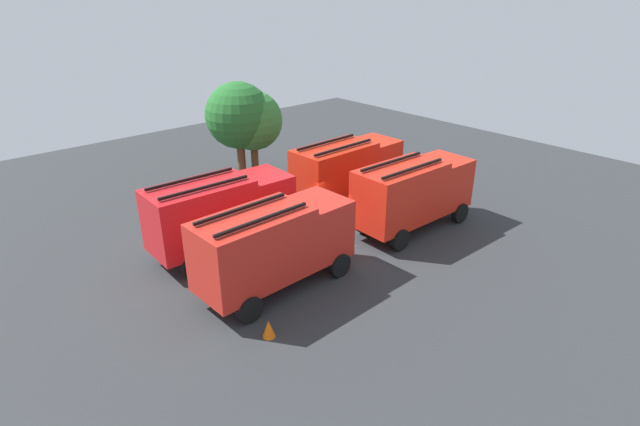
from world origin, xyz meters
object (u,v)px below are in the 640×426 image
(firefighter_0, at_px, (422,172))
(firefighter_1, at_px, (252,193))
(fire_truck_0, at_px, (275,243))
(traffic_cone_1, at_px, (360,177))
(fire_truck_3, at_px, (347,169))
(traffic_cone_0, at_px, (269,329))
(fire_truck_1, at_px, (413,191))
(traffic_cone_2, at_px, (148,238))
(fire_truck_2, at_px, (221,211))
(tree_0, at_px, (239,116))
(tree_1, at_px, (253,121))

(firefighter_0, height_order, firefighter_1, firefighter_0)
(fire_truck_0, distance_m, traffic_cone_1, 13.59)
(fire_truck_3, bearing_deg, traffic_cone_1, 30.35)
(firefighter_1, relative_size, traffic_cone_0, 2.41)
(firefighter_1, bearing_deg, fire_truck_1, 80.18)
(firefighter_0, xyz_separation_m, traffic_cone_1, (-2.41, 3.15, -0.65))
(traffic_cone_0, relative_size, traffic_cone_2, 1.00)
(fire_truck_3, bearing_deg, fire_truck_1, -89.91)
(traffic_cone_1, bearing_deg, traffic_cone_2, 176.10)
(fire_truck_3, relative_size, firefighter_1, 4.28)
(fire_truck_2, bearing_deg, fire_truck_3, 3.45)
(firefighter_0, relative_size, tree_0, 0.26)
(fire_truck_1, height_order, traffic_cone_2, fire_truck_1)
(traffic_cone_2, bearing_deg, fire_truck_1, -34.14)
(firefighter_0, distance_m, tree_1, 11.31)
(traffic_cone_0, bearing_deg, fire_truck_1, 11.63)
(fire_truck_3, bearing_deg, fire_truck_2, -179.58)
(fire_truck_3, xyz_separation_m, traffic_cone_2, (-11.14, 2.86, -1.80))
(fire_truck_0, relative_size, tree_0, 1.11)
(firefighter_0, distance_m, tree_0, 12.18)
(firefighter_0, distance_m, firefighter_1, 11.01)
(fire_truck_3, bearing_deg, firefighter_0, -14.13)
(firefighter_0, relative_size, traffic_cone_1, 2.72)
(tree_1, bearing_deg, traffic_cone_1, -46.03)
(fire_truck_3, relative_size, tree_0, 1.11)
(fire_truck_2, height_order, firefighter_0, fire_truck_2)
(fire_truck_2, relative_size, fire_truck_3, 1.00)
(firefighter_0, bearing_deg, traffic_cone_2, -34.89)
(fire_truck_1, xyz_separation_m, traffic_cone_1, (2.97, 6.66, -1.84))
(tree_0, relative_size, traffic_cone_1, 10.27)
(firefighter_1, bearing_deg, firefighter_0, 115.87)
(firefighter_1, distance_m, traffic_cone_1, 7.81)
(tree_1, distance_m, traffic_cone_2, 10.85)
(fire_truck_0, height_order, firefighter_0, fire_truck_0)
(fire_truck_0, xyz_separation_m, firefighter_0, (14.23, 3.31, -1.19))
(fire_truck_1, distance_m, tree_0, 12.49)
(fire_truck_3, distance_m, tree_0, 7.98)
(fire_truck_0, xyz_separation_m, fire_truck_1, (8.86, -0.21, 0.00))
(fire_truck_0, bearing_deg, fire_truck_3, 26.23)
(fire_truck_0, relative_size, fire_truck_1, 1.00)
(firefighter_0, bearing_deg, fire_truck_3, -33.89)
(fire_truck_0, xyz_separation_m, traffic_cone_1, (11.82, 6.45, -1.84))
(fire_truck_1, relative_size, tree_1, 1.23)
(firefighter_0, xyz_separation_m, traffic_cone_0, (-16.48, -5.80, -0.62))
(fire_truck_0, relative_size, traffic_cone_0, 10.34)
(fire_truck_3, xyz_separation_m, traffic_cone_1, (3.08, 1.89, -1.84))
(fire_truck_1, bearing_deg, fire_truck_0, -179.84)
(traffic_cone_0, bearing_deg, tree_0, 59.47)
(fire_truck_2, bearing_deg, fire_truck_1, -25.48)
(fire_truck_3, xyz_separation_m, firefighter_1, (-4.62, 3.11, -1.21))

